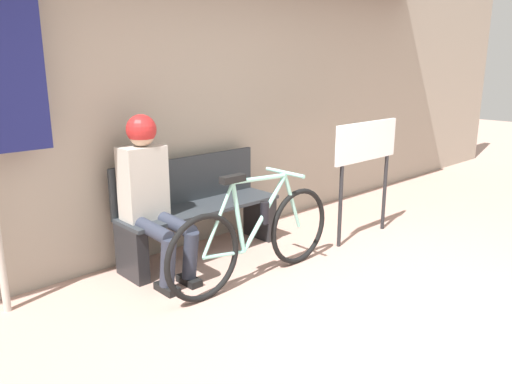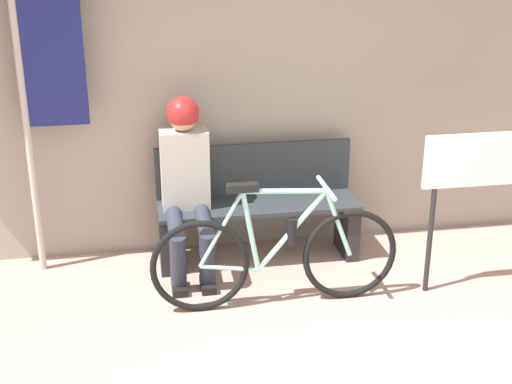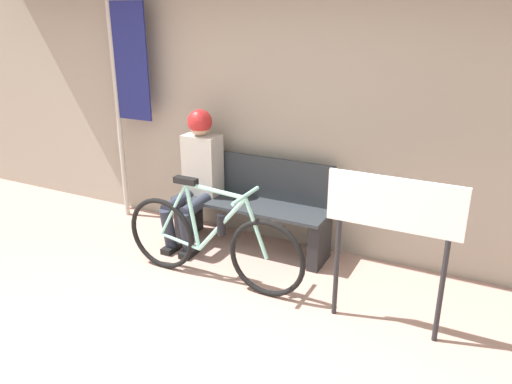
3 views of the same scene
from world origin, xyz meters
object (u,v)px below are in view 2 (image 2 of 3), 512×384
at_px(bicycle, 276,255).
at_px(person_seated, 186,176).
at_px(park_bench_near, 257,208).
at_px(banner_pole, 42,74).
at_px(signboard, 487,173).

height_order(bicycle, person_seated, person_seated).
xyz_separation_m(park_bench_near, bicycle, (-0.00, -0.73, -0.03)).
xyz_separation_m(person_seated, banner_pole, (-0.92, 0.18, 0.71)).
distance_m(banner_pole, signboard, 3.03).
bearing_deg(bicycle, signboard, 0.11).
bearing_deg(bicycle, person_seated, 130.44).
distance_m(person_seated, signboard, 2.04).
height_order(park_bench_near, banner_pole, banner_pole).
relative_size(banner_pole, signboard, 1.98).
xyz_separation_m(bicycle, signboard, (1.42, 0.00, 0.48)).
xyz_separation_m(bicycle, person_seated, (-0.53, 0.62, 0.37)).
relative_size(park_bench_near, person_seated, 1.16).
bearing_deg(signboard, person_seated, 162.43).
bearing_deg(person_seated, bicycle, -49.56).
xyz_separation_m(park_bench_near, person_seated, (-0.53, -0.11, 0.33)).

